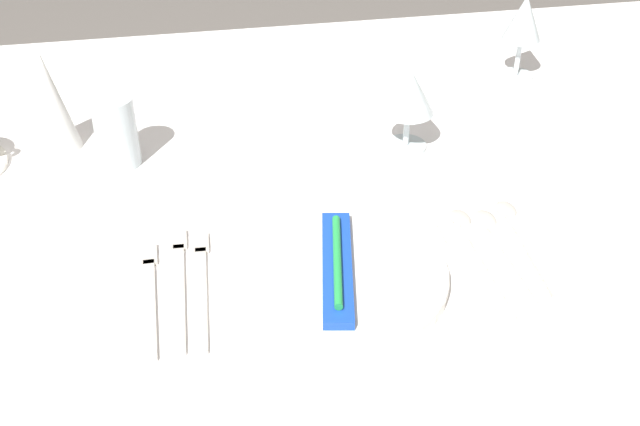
# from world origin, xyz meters

# --- Properties ---
(dining_table) EXTENTS (1.80, 1.11, 0.74)m
(dining_table) POSITION_xyz_m (0.00, 0.00, 0.66)
(dining_table) COLOR white
(dining_table) RESTS_ON ground
(dinner_plate) EXTENTS (0.27, 0.27, 0.02)m
(dinner_plate) POSITION_xyz_m (0.01, -0.26, 0.75)
(dinner_plate) COLOR white
(dinner_plate) RESTS_ON dining_table
(toothbrush_package) EXTENTS (0.07, 0.21, 0.02)m
(toothbrush_package) POSITION_xyz_m (0.01, -0.26, 0.77)
(toothbrush_package) COLOR blue
(toothbrush_package) RESTS_ON dinner_plate
(fork_outer) EXTENTS (0.03, 0.22, 0.00)m
(fork_outer) POSITION_xyz_m (-0.15, -0.23, 0.74)
(fork_outer) COLOR beige
(fork_outer) RESTS_ON dining_table
(fork_inner) EXTENTS (0.02, 0.23, 0.00)m
(fork_inner) POSITION_xyz_m (-0.18, -0.23, 0.74)
(fork_inner) COLOR beige
(fork_inner) RESTS_ON dining_table
(fork_salad) EXTENTS (0.02, 0.21, 0.00)m
(fork_salad) POSITION_xyz_m (-0.22, -0.24, 0.74)
(fork_salad) COLOR beige
(fork_salad) RESTS_ON dining_table
(dinner_knife) EXTENTS (0.02, 0.23, 0.00)m
(dinner_knife) POSITION_xyz_m (0.18, -0.24, 0.74)
(dinner_knife) COLOR beige
(dinner_knife) RESTS_ON dining_table
(spoon_soup) EXTENTS (0.03, 0.23, 0.01)m
(spoon_soup) POSITION_xyz_m (0.21, -0.23, 0.74)
(spoon_soup) COLOR beige
(spoon_soup) RESTS_ON dining_table
(spoon_dessert) EXTENTS (0.03, 0.21, 0.01)m
(spoon_dessert) POSITION_xyz_m (0.24, -0.22, 0.74)
(spoon_dessert) COLOR beige
(spoon_dessert) RESTS_ON dining_table
(spoon_tea) EXTENTS (0.03, 0.20, 0.01)m
(spoon_tea) POSITION_xyz_m (0.27, -0.21, 0.74)
(spoon_tea) COLOR beige
(spoon_tea) RESTS_ON dining_table
(wine_glass_centre) EXTENTS (0.07, 0.07, 0.15)m
(wine_glass_centre) POSITION_xyz_m (0.44, 0.24, 0.85)
(wine_glass_centre) COLOR silver
(wine_glass_centre) RESTS_ON dining_table
(wine_glass_left) EXTENTS (0.08, 0.08, 0.13)m
(wine_glass_left) POSITION_xyz_m (0.18, 0.04, 0.83)
(wine_glass_left) COLOR silver
(wine_glass_left) RESTS_ON dining_table
(drink_tumbler) EXTENTS (0.06, 0.06, 0.11)m
(drink_tumbler) POSITION_xyz_m (-0.26, 0.07, 0.79)
(drink_tumbler) COLOR silver
(drink_tumbler) RESTS_ON dining_table
(napkin_folded) EXTENTS (0.07, 0.07, 0.16)m
(napkin_folded) POSITION_xyz_m (-0.35, 0.13, 0.82)
(napkin_folded) COLOR white
(napkin_folded) RESTS_ON dining_table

